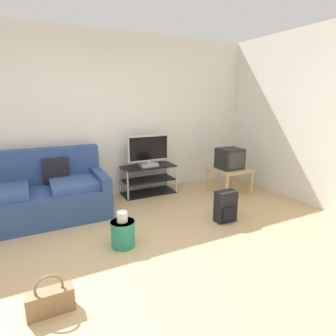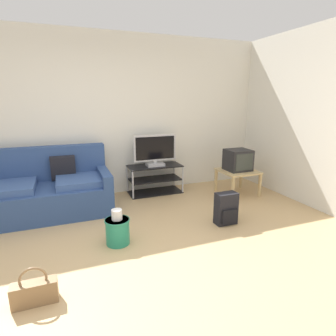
{
  "view_description": "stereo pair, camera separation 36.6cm",
  "coord_description": "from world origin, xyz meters",
  "px_view_note": "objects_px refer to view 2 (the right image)",
  "views": [
    {
      "loc": [
        -0.87,
        -2.23,
        1.66
      ],
      "look_at": [
        0.76,
        1.0,
        0.74
      ],
      "focal_mm": 29.74,
      "sensor_mm": 36.0,
      "label": 1
    },
    {
      "loc": [
        -0.54,
        -2.38,
        1.66
      ],
      "look_at": [
        0.76,
        1.0,
        0.74
      ],
      "focal_mm": 29.74,
      "sensor_mm": 36.0,
      "label": 2
    }
  ],
  "objects_px": {
    "flat_tv": "(155,151)",
    "backpack": "(226,209)",
    "couch": "(47,191)",
    "handbag": "(35,291)",
    "cleaning_bucket": "(118,229)",
    "crt_tv": "(238,160)",
    "tv_stand": "(155,179)",
    "side_table": "(238,173)"
  },
  "relations": [
    {
      "from": "tv_stand",
      "to": "cleaning_bucket",
      "type": "distance_m",
      "value": 1.84
    },
    {
      "from": "couch",
      "to": "side_table",
      "type": "xyz_separation_m",
      "value": [
        3.09,
        -0.3,
        0.04
      ]
    },
    {
      "from": "flat_tv",
      "to": "crt_tv",
      "type": "distance_m",
      "value": 1.45
    },
    {
      "from": "flat_tv",
      "to": "crt_tv",
      "type": "height_order",
      "value": "flat_tv"
    },
    {
      "from": "crt_tv",
      "to": "handbag",
      "type": "relative_size",
      "value": 1.15
    },
    {
      "from": "side_table",
      "to": "cleaning_bucket",
      "type": "distance_m",
      "value": 2.53
    },
    {
      "from": "crt_tv",
      "to": "tv_stand",
      "type": "bearing_deg",
      "value": 157.65
    },
    {
      "from": "couch",
      "to": "handbag",
      "type": "xyz_separation_m",
      "value": [
        -0.05,
        -2.02,
        -0.22
      ]
    },
    {
      "from": "couch",
      "to": "cleaning_bucket",
      "type": "relative_size",
      "value": 4.22
    },
    {
      "from": "side_table",
      "to": "backpack",
      "type": "height_order",
      "value": "backpack"
    },
    {
      "from": "tv_stand",
      "to": "backpack",
      "type": "bearing_deg",
      "value": -72.48
    },
    {
      "from": "tv_stand",
      "to": "crt_tv",
      "type": "xyz_separation_m",
      "value": [
        1.34,
        -0.55,
        0.36
      ]
    },
    {
      "from": "handbag",
      "to": "cleaning_bucket",
      "type": "bearing_deg",
      "value": 41.39
    },
    {
      "from": "flat_tv",
      "to": "crt_tv",
      "type": "bearing_deg",
      "value": -21.53
    },
    {
      "from": "crt_tv",
      "to": "cleaning_bucket",
      "type": "xyz_separation_m",
      "value": [
        -2.32,
        -1.01,
        -0.43
      ]
    },
    {
      "from": "crt_tv",
      "to": "cleaning_bucket",
      "type": "bearing_deg",
      "value": -156.5
    },
    {
      "from": "handbag",
      "to": "backpack",
      "type": "bearing_deg",
      "value": 17.87
    },
    {
      "from": "handbag",
      "to": "cleaning_bucket",
      "type": "xyz_separation_m",
      "value": [
        0.83,
        0.73,
        0.07
      ]
    },
    {
      "from": "couch",
      "to": "tv_stand",
      "type": "xyz_separation_m",
      "value": [
        1.75,
        0.27,
        -0.08
      ]
    },
    {
      "from": "side_table",
      "to": "handbag",
      "type": "height_order",
      "value": "side_table"
    },
    {
      "from": "flat_tv",
      "to": "backpack",
      "type": "relative_size",
      "value": 1.73
    },
    {
      "from": "couch",
      "to": "side_table",
      "type": "height_order",
      "value": "couch"
    },
    {
      "from": "crt_tv",
      "to": "backpack",
      "type": "distance_m",
      "value": 1.37
    },
    {
      "from": "tv_stand",
      "to": "backpack",
      "type": "xyz_separation_m",
      "value": [
        0.49,
        -1.55,
        -0.04
      ]
    },
    {
      "from": "tv_stand",
      "to": "handbag",
      "type": "bearing_deg",
      "value": -128.23
    },
    {
      "from": "couch",
      "to": "side_table",
      "type": "bearing_deg",
      "value": -5.54
    },
    {
      "from": "tv_stand",
      "to": "side_table",
      "type": "relative_size",
      "value": 1.55
    },
    {
      "from": "backpack",
      "to": "cleaning_bucket",
      "type": "bearing_deg",
      "value": -166.63
    },
    {
      "from": "tv_stand",
      "to": "flat_tv",
      "type": "bearing_deg",
      "value": -90.0
    },
    {
      "from": "cleaning_bucket",
      "to": "crt_tv",
      "type": "bearing_deg",
      "value": 23.5
    },
    {
      "from": "cleaning_bucket",
      "to": "flat_tv",
      "type": "bearing_deg",
      "value": 57.62
    },
    {
      "from": "tv_stand",
      "to": "flat_tv",
      "type": "relative_size",
      "value": 1.24
    },
    {
      "from": "flat_tv",
      "to": "cleaning_bucket",
      "type": "height_order",
      "value": "flat_tv"
    },
    {
      "from": "tv_stand",
      "to": "cleaning_bucket",
      "type": "bearing_deg",
      "value": -122.01
    },
    {
      "from": "tv_stand",
      "to": "side_table",
      "type": "bearing_deg",
      "value": -22.94
    },
    {
      "from": "tv_stand",
      "to": "backpack",
      "type": "relative_size",
      "value": 2.16
    },
    {
      "from": "flat_tv",
      "to": "handbag",
      "type": "xyz_separation_m",
      "value": [
        -1.81,
        -2.27,
        -0.66
      ]
    },
    {
      "from": "flat_tv",
      "to": "crt_tv",
      "type": "xyz_separation_m",
      "value": [
        1.34,
        -0.53,
        -0.16
      ]
    },
    {
      "from": "cleaning_bucket",
      "to": "tv_stand",
      "type": "bearing_deg",
      "value": 57.99
    },
    {
      "from": "couch",
      "to": "side_table",
      "type": "distance_m",
      "value": 3.11
    },
    {
      "from": "crt_tv",
      "to": "cleaning_bucket",
      "type": "relative_size",
      "value": 0.97
    },
    {
      "from": "couch",
      "to": "flat_tv",
      "type": "height_order",
      "value": "flat_tv"
    }
  ]
}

